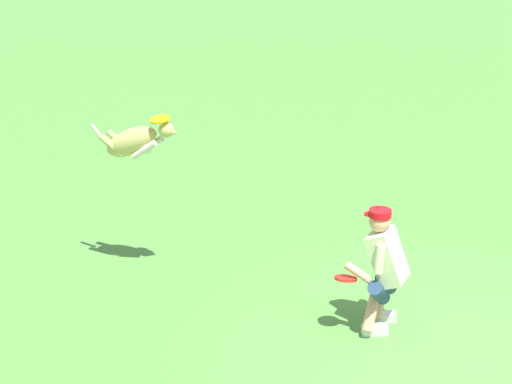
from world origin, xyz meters
The scene contains 5 objects.
ground_plane centered at (0.00, 0.00, 0.00)m, with size 60.00×60.00×0.00m, color #508E3D.
person centered at (0.58, -0.69, 0.70)m, with size 0.71×0.62×1.29m.
dog centered at (3.02, -2.19, 1.60)m, with size 1.00×0.58×0.56m.
frisbee_flying centered at (2.74, -2.03, 1.88)m, with size 0.22×0.22×0.02m, color yellow.
frisbee_held centered at (0.96, -0.64, 0.61)m, with size 0.23×0.23×0.02m, color red.
Camera 1 is at (2.56, 6.38, 4.32)m, focal length 57.12 mm.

